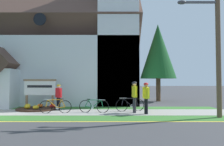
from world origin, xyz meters
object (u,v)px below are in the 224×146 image
bicycle_blue (94,106)px  roadside_conifer (158,52)px  cyclist_in_green_jersey (146,96)px  utility_pole (216,27)px  bicycle_yellow (130,105)px  church_sign (40,89)px  cyclist_in_red_jersey (134,94)px  bicycle_silver (55,106)px  cyclist_in_yellow_jersey (58,95)px

bicycle_blue → roadside_conifer: 9.73m
cyclist_in_green_jersey → utility_pole: bearing=-18.1°
cyclist_in_green_jersey → utility_pole: utility_pole is taller
bicycle_yellow → cyclist_in_green_jersey: bearing=-58.2°
bicycle_blue → cyclist_in_green_jersey: 3.03m
bicycle_yellow → bicycle_blue: bicycle_yellow is taller
roadside_conifer → utility_pole: bearing=-83.2°
bicycle_yellow → roadside_conifer: 8.30m
bicycle_blue → utility_pole: (6.24, -1.73, 4.15)m
church_sign → cyclist_in_red_jersey: bearing=-17.5°
bicycle_yellow → bicycle_silver: (-4.26, -0.83, -0.01)m
bicycle_blue → utility_pole: utility_pole is taller
bicycle_silver → cyclist_in_red_jersey: bearing=0.8°
bicycle_silver → cyclist_in_green_jersey: size_ratio=1.03×
bicycle_silver → bicycle_blue: bearing=6.3°
utility_pole → cyclist_in_green_jersey: bearing=161.9°
cyclist_in_yellow_jersey → utility_pole: size_ratio=0.20×
utility_pole → cyclist_in_yellow_jersey: bearing=162.7°
roadside_conifer → bicycle_blue: bearing=-126.0°
bicycle_silver → cyclist_in_green_jersey: bearing=-4.6°
cyclist_in_red_jersey → cyclist_in_green_jersey: 0.75m
utility_pole → church_sign: bearing=160.8°
cyclist_in_red_jersey → bicycle_silver: bearing=-179.2°
utility_pole → bicycle_silver: bearing=169.9°
utility_pole → roadside_conifer: (-1.06, 8.88, -0.06)m
cyclist_in_red_jersey → utility_pole: bearing=-21.7°
church_sign → cyclist_in_red_jersey: (5.97, -1.88, -0.26)m
bicycle_blue → utility_pole: 7.69m
bicycle_blue → roadside_conifer: bearing=54.0°
church_sign → utility_pole: utility_pole is taller
bicycle_blue → cyclist_in_green_jersey: (2.89, -0.64, 0.64)m
bicycle_yellow → cyclist_in_red_jersey: size_ratio=0.98×
church_sign → bicycle_silver: (1.53, -1.94, -0.93)m
bicycle_yellow → cyclist_in_yellow_jersey: size_ratio=1.09×
church_sign → bicycle_yellow: bearing=-10.9°
bicycle_silver → utility_pole: (8.37, -1.50, 4.15)m
cyclist_in_red_jersey → roadside_conifer: bearing=68.5°
bicycle_yellow → bicycle_silver: same height
cyclist_in_yellow_jersey → church_sign: bearing=150.4°
bicycle_silver → utility_pole: utility_pole is taller
cyclist_in_yellow_jersey → bicycle_yellow: bearing=-4.1°
bicycle_silver → bicycle_blue: bicycle_silver is taller
cyclist_in_yellow_jersey → cyclist_in_green_jersey: size_ratio=0.93×
bicycle_blue → cyclist_in_red_jersey: 2.41m
bicycle_silver → cyclist_in_red_jersey: 4.49m
cyclist_in_yellow_jersey → roadside_conifer: 10.33m
cyclist_in_yellow_jersey → cyclist_in_green_jersey: (5.13, -1.54, 0.08)m
cyclist_in_yellow_jersey → roadside_conifer: bearing=40.1°
bicycle_silver → cyclist_in_yellow_jersey: 1.27m
cyclist_in_green_jersey → bicycle_silver: bearing=175.4°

